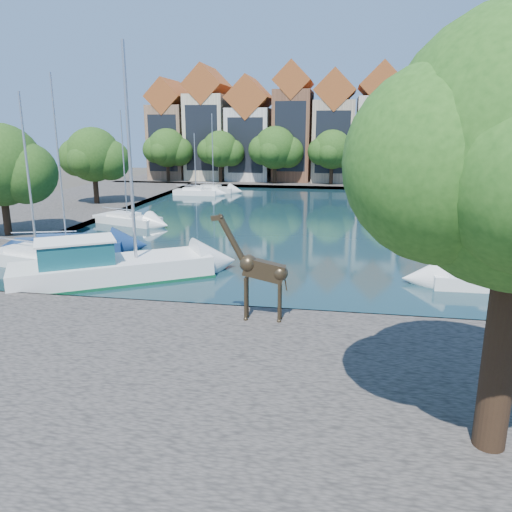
{
  "coord_description": "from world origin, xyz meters",
  "views": [
    {
      "loc": [
        3.53,
        -20.98,
        8.38
      ],
      "look_at": [
        -0.29,
        1.26,
        2.52
      ],
      "focal_mm": 35.0,
      "sensor_mm": 36.0,
      "label": 1
    }
  ],
  "objects": [
    {
      "name": "side_tree_left_far",
      "position": [
        -21.9,
        27.99,
        5.38
      ],
      "size": [
        7.28,
        5.6,
        7.88
      ],
      "color": "#332114",
      "rests_on": "left_quay"
    },
    {
      "name": "townhouse_east_end",
      "position": [
        15.0,
        55.99,
        7.11
      ],
      "size": [
        5.44,
        9.18,
        14.43
      ],
      "color": "brown",
      "rests_on": "far_quay"
    },
    {
      "name": "near_quay",
      "position": [
        0.0,
        -7.0,
        0.25
      ],
      "size": [
        50.0,
        14.0,
        0.5
      ],
      "primitive_type": "cube",
      "color": "#524C47",
      "rests_on": "ground"
    },
    {
      "name": "sailboat_right_b",
      "position": [
        15.0,
        18.03,
        0.67
      ],
      "size": [
        8.72,
        4.41,
        13.64
      ],
      "color": "navy",
      "rests_on": "water_basin"
    },
    {
      "name": "sailboat_right_a",
      "position": [
        12.0,
        6.17,
        0.62
      ],
      "size": [
        6.99,
        2.49,
        9.29
      ],
      "color": "white",
      "rests_on": "water_basin"
    },
    {
      "name": "sailboat_left_d",
      "position": [
        -14.48,
        39.38,
        0.57
      ],
      "size": [
        5.49,
        2.0,
        7.52
      ],
      "color": "white",
      "rests_on": "water_basin"
    },
    {
      "name": "sailboat_right_c",
      "position": [
        15.0,
        23.31,
        0.67
      ],
      "size": [
        7.2,
        4.07,
        10.17
      ],
      "color": "white",
      "rests_on": "water_basin"
    },
    {
      "name": "far_tree_mid_east",
      "position": [
        2.1,
        50.49,
        5.13
      ],
      "size": [
        7.02,
        5.4,
        7.52
      ],
      "color": "#332114",
      "rests_on": "far_quay"
    },
    {
      "name": "far_tree_east",
      "position": [
        10.11,
        50.49,
        5.24
      ],
      "size": [
        7.54,
        5.8,
        7.84
      ],
      "color": "#332114",
      "rests_on": "far_quay"
    },
    {
      "name": "ground",
      "position": [
        0.0,
        0.0,
        0.0
      ],
      "size": [
        160.0,
        160.0,
        0.0
      ],
      "primitive_type": "plane",
      "color": "#38332B",
      "rests_on": "ground"
    },
    {
      "name": "townhouse_west_inner",
      "position": [
        -10.5,
        55.99,
        7.35
      ],
      "size": [
        6.43,
        9.18,
        15.15
      ],
      "color": "silver",
      "rests_on": "far_quay"
    },
    {
      "name": "townhouse_east_inner",
      "position": [
        2.0,
        55.99,
        7.73
      ],
      "size": [
        5.94,
        9.18,
        15.79
      ],
      "color": "tan",
      "rests_on": "far_quay"
    },
    {
      "name": "sailboat_left_e",
      "position": [
        -13.06,
        42.61,
        0.58
      ],
      "size": [
        5.92,
        2.86,
        9.93
      ],
      "color": "silver",
      "rests_on": "water_basin"
    },
    {
      "name": "motorsailer",
      "position": [
        -9.03,
        3.62,
        1.05
      ],
      "size": [
        10.7,
        8.33,
        12.57
      ],
      "color": "white",
      "rests_on": "water_basin"
    },
    {
      "name": "sailboat_left_a",
      "position": [
        -14.73,
        5.95,
        0.69
      ],
      "size": [
        7.07,
        3.92,
        10.26
      ],
      "color": "silver",
      "rests_on": "water_basin"
    },
    {
      "name": "sailboat_left_c",
      "position": [
        -15.0,
        19.85,
        0.6
      ],
      "size": [
        6.58,
        4.07,
        9.65
      ],
      "color": "silver",
      "rests_on": "water_basin"
    },
    {
      "name": "far_tree_far_east",
      "position": [
        18.09,
        50.49,
        5.08
      ],
      "size": [
        6.76,
        5.2,
        7.36
      ],
      "color": "#332114",
      "rests_on": "far_quay"
    },
    {
      "name": "left_quay",
      "position": [
        -25.0,
        24.0,
        0.25
      ],
      "size": [
        14.0,
        52.0,
        0.5
      ],
      "primitive_type": "cube",
      "color": "#524C47",
      "rests_on": "ground"
    },
    {
      "name": "townhouse_center",
      "position": [
        -4.0,
        55.99,
        8.36
      ],
      "size": [
        5.44,
        9.18,
        16.93
      ],
      "color": "brown",
      "rests_on": "far_quay"
    },
    {
      "name": "giraffe_statue",
      "position": [
        0.28,
        -1.5,
        2.68
      ],
      "size": [
        3.1,
        0.55,
        4.44
      ],
      "color": "#362A1B",
      "rests_on": "near_quay"
    },
    {
      "name": "far_tree_mid_west",
      "position": [
        -5.89,
        50.49,
        5.29
      ],
      "size": [
        7.8,
        6.0,
        8.0
      ],
      "color": "#332114",
      "rests_on": "far_quay"
    },
    {
      "name": "far_tree_far_west",
      "position": [
        -21.9,
        50.49,
        5.18
      ],
      "size": [
        7.28,
        5.6,
        7.68
      ],
      "color": "#332114",
      "rests_on": "far_quay"
    },
    {
      "name": "townhouse_east_mid",
      "position": [
        8.5,
        55.99,
        8.1
      ],
      "size": [
        6.43,
        9.18,
        16.65
      ],
      "color": "beige",
      "rests_on": "far_quay"
    },
    {
      "name": "townhouse_west_end",
      "position": [
        -23.0,
        55.99,
        7.36
      ],
      "size": [
        5.44,
        9.18,
        14.93
      ],
      "color": "#88654A",
      "rests_on": "far_quay"
    },
    {
      "name": "far_tree_west",
      "position": [
        -13.91,
        50.49,
        5.08
      ],
      "size": [
        6.76,
        5.2,
        7.36
      ],
      "color": "#332114",
      "rests_on": "far_quay"
    },
    {
      "name": "water_basin",
      "position": [
        0.0,
        24.0,
        0.04
      ],
      "size": [
        38.0,
        50.0,
        0.08
      ],
      "primitive_type": "cube",
      "color": "black",
      "rests_on": "ground"
    },
    {
      "name": "side_tree_left_near",
      "position": [
        -20.89,
        11.99,
        5.49
      ],
      "size": [
        7.8,
        6.0,
        8.2
      ],
      "color": "#332114",
      "rests_on": "left_quay"
    },
    {
      "name": "townhouse_west_mid",
      "position": [
        -17.0,
        55.99,
        8.23
      ],
      "size": [
        5.94,
        9.18,
        16.79
      ],
      "color": "beige",
      "rests_on": "far_quay"
    },
    {
      "name": "sailboat_left_b",
      "position": [
        -15.0,
        9.8,
        0.64
      ],
      "size": [
        8.06,
        4.71,
        11.66
      ],
      "color": "navy",
      "rests_on": "water_basin"
    },
    {
      "name": "far_quay",
      "position": [
        0.0,
        56.0,
        0.25
      ],
      "size": [
        60.0,
        16.0,
        0.5
      ],
      "primitive_type": "cube",
      "color": "#524C47",
      "rests_on": "ground"
    },
    {
      "name": "sailboat_right_d",
      "position": [
        12.0,
        35.67,
        0.59
      ],
      "size": [
        4.86,
        2.94,
        7.42
      ],
      "color": "silver",
      "rests_on": "water_basin"
    }
  ]
}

